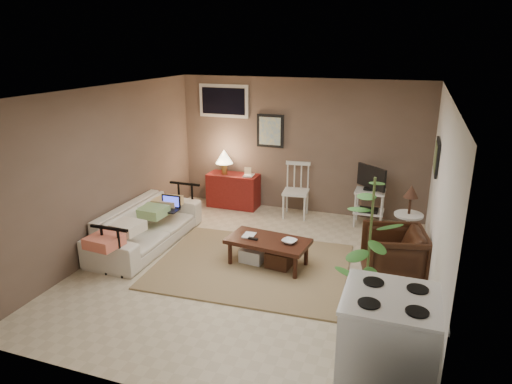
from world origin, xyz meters
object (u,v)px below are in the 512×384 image
at_px(red_console, 233,187).
at_px(stove, 388,351).
at_px(sofa, 146,219).
at_px(potted_plant, 369,252).
at_px(tv_stand, 370,195).
at_px(coffee_table, 268,250).
at_px(armchair, 393,253).
at_px(side_table, 409,213).
at_px(spindle_chair, 296,192).

relative_size(red_console, stove, 1.05).
distance_m(sofa, stove, 4.27).
bearing_deg(potted_plant, tv_stand, 95.18).
xyz_separation_m(coffee_table, tv_stand, (1.16, 1.98, 0.31)).
height_order(armchair, stove, stove).
relative_size(sofa, potted_plant, 1.21).
distance_m(red_console, armchair, 3.60).
relative_size(sofa, side_table, 1.96).
bearing_deg(sofa, red_console, -16.01).
xyz_separation_m(coffee_table, spindle_chair, (-0.12, 2.00, 0.22)).
bearing_deg(side_table, stove, -91.25).
height_order(sofa, stove, stove).
xyz_separation_m(red_console, tv_stand, (2.53, -0.12, 0.17)).
relative_size(armchair, stove, 0.74).
height_order(red_console, tv_stand, red_console).
relative_size(coffee_table, spindle_chair, 1.21).
xyz_separation_m(sofa, potted_plant, (3.39, -1.15, 0.52)).
height_order(sofa, tv_stand, tv_stand).
bearing_deg(side_table, armchair, -99.98).
bearing_deg(armchair, sofa, -100.79).
distance_m(tv_stand, armchair, 1.90).
bearing_deg(sofa, tv_stand, -58.40).
bearing_deg(spindle_chair, stove, -65.66).
xyz_separation_m(red_console, stove, (3.10, -4.19, 0.14)).
height_order(sofa, potted_plant, potted_plant).
relative_size(red_console, potted_plant, 0.63).
xyz_separation_m(tv_stand, side_table, (0.64, -1.02, 0.12)).
bearing_deg(sofa, side_table, -76.55).
xyz_separation_m(spindle_chair, potted_plant, (1.56, -3.09, 0.48)).
relative_size(sofa, stove, 2.03).
bearing_deg(tv_stand, sofa, -148.40).
xyz_separation_m(spindle_chair, stove, (1.85, -4.09, 0.07)).
height_order(coffee_table, armchair, armchair).
relative_size(sofa, spindle_chair, 2.20).
bearing_deg(armchair, potted_plant, -22.07).
relative_size(coffee_table, potted_plant, 0.67).
bearing_deg(sofa, armchair, -88.64).
height_order(sofa, red_console, red_console).
xyz_separation_m(red_console, armchair, (3.03, -1.95, 0.01)).
distance_m(sofa, red_console, 2.12).
bearing_deg(coffee_table, spindle_chair, 93.44).
height_order(coffee_table, side_table, side_table).
xyz_separation_m(armchair, stove, (0.08, -2.24, 0.13)).
height_order(coffee_table, sofa, sofa).
xyz_separation_m(side_table, potted_plant, (-0.36, -2.05, 0.26)).
bearing_deg(coffee_table, red_console, 123.11).
bearing_deg(tv_stand, side_table, -57.94).
height_order(sofa, side_table, side_table).
bearing_deg(side_table, coffee_table, -151.73).
bearing_deg(coffee_table, side_table, 28.27).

